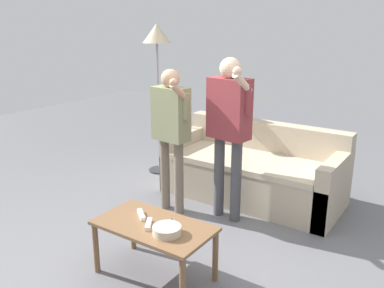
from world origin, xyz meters
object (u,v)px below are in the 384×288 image
Objects in this scene: coffee_table at (154,232)px; game_remote_nunchuk at (171,223)px; game_remote_wand_far at (141,215)px; player_left at (171,125)px; floor_lamp at (157,45)px; game_remote_wand_near at (165,233)px; snack_bowl at (167,230)px; couch at (254,172)px; game_remote_wand_spare at (149,224)px; player_center at (229,121)px.

game_remote_nunchuk is at bearing 23.70° from coffee_table.
game_remote_nunchuk is 0.28m from game_remote_wand_far.
game_remote_nunchuk is 0.06× the size of player_left.
floor_lamp is at bearing 130.61° from game_remote_nunchuk.
snack_bowl is at bearing 79.59° from game_remote_wand_near.
couch reaches higher than game_remote_wand_spare.
player_center is 9.80× the size of game_remote_wand_near.
coffee_table is at bearing -59.71° from player_left.
game_remote_wand_near is at bearing -80.78° from player_center.
floor_lamp reaches higher than player_left.
couch is 1.80m from game_remote_wand_spare.
game_remote_wand_spare is at bearing -89.04° from player_center.
snack_bowl is 0.14× the size of player_left.
game_remote_wand_far is (-0.12, -1.11, -0.53)m from player_center.
player_center reaches higher than snack_bowl.
couch is 1.83m from snack_bowl.
player_left is at bearing 124.97° from game_remote_wand_near.
couch is 1.12m from player_left.
game_remote_wand_near is (1.55, -1.88, -1.13)m from floor_lamp.
game_remote_wand_far is at bearing -66.22° from player_left.
couch is at bearing 96.57° from snack_bowl.
coffee_table is at bearing 69.64° from game_remote_wand_spare.
game_remote_wand_near is at bearing -83.56° from couch.
snack_bowl is (0.17, -0.06, 0.09)m from coffee_table.
game_remote_nunchuk is 0.06× the size of player_center.
game_remote_wand_far is (-0.32, 0.12, 0.00)m from game_remote_wand_near.
player_center is (-0.15, 1.10, 0.52)m from game_remote_nunchuk.
game_remote_nunchuk reaches higher than coffee_table.
coffee_table is 5.92× the size of game_remote_wand_far.
game_remote_wand_spare is at bearing -89.14° from couch.
coffee_table is 0.20m from game_remote_wand_near.
floor_lamp is 12.35× the size of game_remote_wand_far.
couch is 0.91m from player_center.
player_center is (-0.04, 1.15, 0.61)m from coffee_table.
snack_bowl is 2.29× the size of game_remote_nunchuk.
coffee_table is 0.09m from game_remote_wand_spare.
floor_lamp reaches higher than game_remote_wand_far.
game_remote_wand_far is (-0.16, 0.05, 0.08)m from coffee_table.
player_left is (-0.57, 0.98, 0.53)m from coffee_table.
player_left reaches higher than snack_bowl.
player_left is at bearing -161.80° from player_center.
coffee_table is 1.30m from player_center.
game_remote_wand_spare is at bearing -30.57° from game_remote_wand_far.
floor_lamp reaches higher than couch.
game_remote_wand_near is at bearing -24.08° from coffee_table.
player_left is 9.41× the size of game_remote_wand_spare.
couch is at bearing 91.38° from coffee_table.
game_remote_wand_far is (-0.33, 0.10, -0.01)m from snack_bowl.
floor_lamp is at bearing 134.56° from player_left.
floor_lamp reaches higher than game_remote_wand_near.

